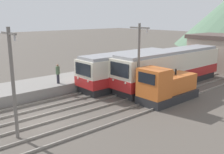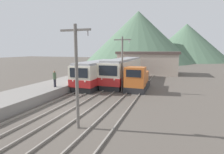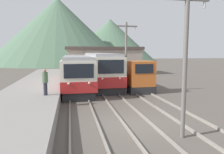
{
  "view_description": "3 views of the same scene",
  "coord_description": "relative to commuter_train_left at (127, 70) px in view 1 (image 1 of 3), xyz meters",
  "views": [
    {
      "loc": [
        16.06,
        -7.35,
        7.0
      ],
      "look_at": [
        -0.87,
        7.43,
        1.74
      ],
      "focal_mm": 42.0,
      "sensor_mm": 36.0,
      "label": 1
    },
    {
      "loc": [
        7.16,
        -11.45,
        4.92
      ],
      "look_at": [
        0.68,
        7.39,
        1.84
      ],
      "focal_mm": 28.0,
      "sensor_mm": 36.0,
      "label": 2
    },
    {
      "loc": [
        -3.25,
        -10.95,
        3.89
      ],
      "look_at": [
        0.54,
        8.63,
        1.53
      ],
      "focal_mm": 35.0,
      "sensor_mm": 36.0,
      "label": 3
    }
  ],
  "objects": [
    {
      "name": "ground_plane",
      "position": [
        2.6,
        -10.99,
        -1.6
      ],
      "size": [
        200.0,
        200.0,
        0.0
      ],
      "primitive_type": "plane",
      "color": "#564F47"
    },
    {
      "name": "track_left",
      "position": [
        0.0,
        -10.99,
        -1.53
      ],
      "size": [
        1.54,
        60.0,
        0.14
      ],
      "color": "gray",
      "rests_on": "ground"
    },
    {
      "name": "platform_left",
      "position": [
        -3.65,
        -10.99,
        -1.15
      ],
      "size": [
        4.5,
        54.0,
        0.9
      ],
      "primitive_type": "cube",
      "color": "gray",
      "rests_on": "ground"
    },
    {
      "name": "catenary_mast_mid",
      "position": [
        4.31,
        -2.94,
        1.93
      ],
      "size": [
        2.0,
        0.2,
        6.43
      ],
      "color": "slate",
      "rests_on": "ground"
    },
    {
      "name": "person_on_platform",
      "position": [
        -2.33,
        -6.64,
        0.28
      ],
      "size": [
        0.38,
        0.38,
        1.8
      ],
      "color": "#282833",
      "rests_on": "platform_left"
    },
    {
      "name": "track_right",
      "position": [
        5.8,
        -10.99,
        -1.53
      ],
      "size": [
        1.54,
        60.0,
        0.14
      ],
      "color": "gray",
      "rests_on": "ground"
    },
    {
      "name": "commuter_train_center",
      "position": [
        2.8,
        3.36,
        0.1
      ],
      "size": [
        2.84,
        14.19,
        3.66
      ],
      "color": "#28282B",
      "rests_on": "ground"
    },
    {
      "name": "track_center",
      "position": [
        2.8,
        -10.99,
        -1.53
      ],
      "size": [
        1.54,
        60.0,
        0.14
      ],
      "color": "gray",
      "rests_on": "ground"
    },
    {
      "name": "commuter_train_left",
      "position": [
        0.0,
        0.0,
        0.0
      ],
      "size": [
        2.84,
        11.04,
        3.42
      ],
      "color": "#28282B",
      "rests_on": "ground"
    },
    {
      "name": "shunting_locomotive",
      "position": [
        5.8,
        -1.12,
        -0.39
      ],
      "size": [
        2.4,
        5.67,
        3.0
      ],
      "color": "#28282B",
      "rests_on": "ground"
    },
    {
      "name": "catenary_mast_near",
      "position": [
        4.31,
        -13.19,
        1.93
      ],
      "size": [
        2.0,
        0.2,
        6.43
      ],
      "color": "slate",
      "rests_on": "ground"
    }
  ]
}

